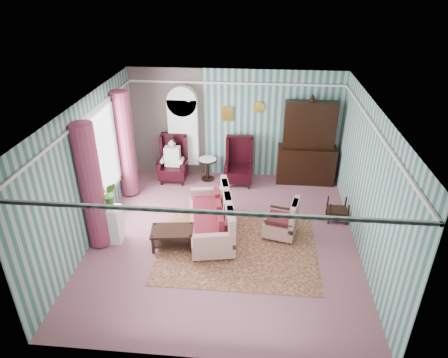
# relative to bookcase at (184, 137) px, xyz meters

# --- Properties ---
(floor) EXTENTS (6.00, 6.00, 0.00)m
(floor) POSITION_rel_bookcase_xyz_m (1.35, -2.84, -1.12)
(floor) COLOR #995967
(floor) RESTS_ON ground
(room_shell) EXTENTS (5.53, 6.02, 2.91)m
(room_shell) POSITION_rel_bookcase_xyz_m (0.73, -2.66, 0.89)
(room_shell) COLOR #376562
(room_shell) RESTS_ON ground
(bookcase) EXTENTS (0.80, 0.28, 2.24)m
(bookcase) POSITION_rel_bookcase_xyz_m (0.00, 0.00, 0.00)
(bookcase) COLOR white
(bookcase) RESTS_ON floor
(dresser_hutch) EXTENTS (1.50, 0.56, 2.36)m
(dresser_hutch) POSITION_rel_bookcase_xyz_m (3.25, -0.12, 0.06)
(dresser_hutch) COLOR black
(dresser_hutch) RESTS_ON floor
(wingback_left) EXTENTS (0.76, 0.80, 1.25)m
(wingback_left) POSITION_rel_bookcase_xyz_m (-0.25, -0.39, -0.50)
(wingback_left) COLOR black
(wingback_left) RESTS_ON floor
(wingback_right) EXTENTS (0.76, 0.80, 1.25)m
(wingback_right) POSITION_rel_bookcase_xyz_m (1.50, -0.39, -0.50)
(wingback_right) COLOR black
(wingback_right) RESTS_ON floor
(seated_woman) EXTENTS (0.44, 0.40, 1.18)m
(seated_woman) POSITION_rel_bookcase_xyz_m (-0.25, -0.39, -0.53)
(seated_woman) COLOR silver
(seated_woman) RESTS_ON floor
(round_side_table) EXTENTS (0.50, 0.50, 0.60)m
(round_side_table) POSITION_rel_bookcase_xyz_m (0.65, -0.24, -0.82)
(round_side_table) COLOR black
(round_side_table) RESTS_ON floor
(nest_table) EXTENTS (0.45, 0.38, 0.54)m
(nest_table) POSITION_rel_bookcase_xyz_m (3.82, -1.94, -0.85)
(nest_table) COLOR black
(nest_table) RESTS_ON floor
(plant_stand) EXTENTS (0.55, 0.35, 0.80)m
(plant_stand) POSITION_rel_bookcase_xyz_m (-1.05, -3.14, -0.72)
(plant_stand) COLOR silver
(plant_stand) RESTS_ON floor
(rug) EXTENTS (3.20, 2.60, 0.01)m
(rug) POSITION_rel_bookcase_xyz_m (1.65, -3.14, -1.11)
(rug) COLOR #4C191B
(rug) RESTS_ON floor
(sofa) EXTENTS (1.25, 2.07, 0.90)m
(sofa) POSITION_rel_bookcase_xyz_m (1.05, -2.76, -0.67)
(sofa) COLOR #BDB392
(sofa) RESTS_ON floor
(floral_armchair) EXTENTS (0.92, 0.88, 1.08)m
(floral_armchair) POSITION_rel_bookcase_xyz_m (2.52, -2.64, -0.58)
(floral_armchair) COLOR #C2B096
(floral_armchair) RESTS_ON floor
(coffee_table) EXTENTS (0.92, 0.64, 0.41)m
(coffee_table) POSITION_rel_bookcase_xyz_m (0.32, -3.23, -0.92)
(coffee_table) COLOR black
(coffee_table) RESTS_ON floor
(potted_plant_a) EXTENTS (0.45, 0.42, 0.41)m
(potted_plant_a) POSITION_rel_bookcase_xyz_m (-1.09, -3.24, -0.12)
(potted_plant_a) COLOR #1D5219
(potted_plant_a) RESTS_ON plant_stand
(potted_plant_b) EXTENTS (0.35, 0.32, 0.53)m
(potted_plant_b) POSITION_rel_bookcase_xyz_m (-0.96, -3.05, -0.05)
(potted_plant_b) COLOR #224B17
(potted_plant_b) RESTS_ON plant_stand
(potted_plant_c) EXTENTS (0.29, 0.29, 0.43)m
(potted_plant_c) POSITION_rel_bookcase_xyz_m (-1.11, -3.12, -0.10)
(potted_plant_c) COLOR #28571B
(potted_plant_c) RESTS_ON plant_stand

